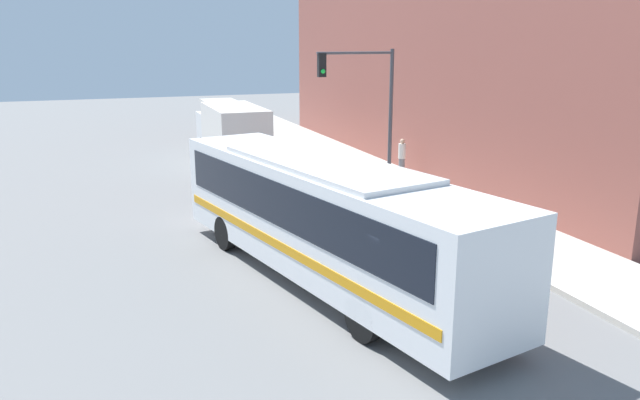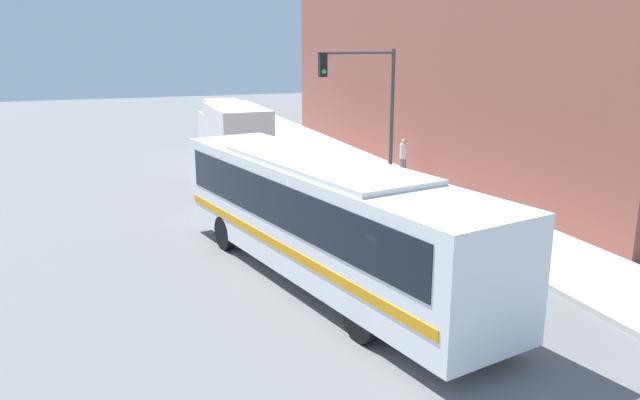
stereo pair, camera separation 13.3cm
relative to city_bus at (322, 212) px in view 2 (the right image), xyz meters
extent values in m
plane|color=slate|center=(0.76, -2.94, -1.89)|extent=(120.00, 120.00, 0.00)
cube|color=#B7B2A8|center=(6.95, 17.06, -1.82)|extent=(3.38, 70.00, 0.15)
cube|color=brown|center=(11.64, 13.20, 4.26)|extent=(6.00, 30.29, 12.31)
cube|color=white|center=(0.00, 0.00, -0.11)|extent=(5.12, 12.44, 2.69)
cube|color=black|center=(0.00, 0.00, 0.38)|extent=(4.95, 11.49, 1.13)
cube|color=orange|center=(0.00, 0.00, -0.70)|extent=(5.06, 11.97, 0.24)
cube|color=silver|center=(0.00, 0.00, 1.29)|extent=(3.74, 7.04, 0.16)
cylinder|color=black|center=(0.29, 3.93, -1.37)|extent=(0.50, 1.08, 1.04)
cylinder|color=black|center=(-1.92, 3.44, -1.37)|extent=(0.50, 1.08, 1.04)
cylinder|color=black|center=(1.83, -3.02, -1.37)|extent=(0.50, 1.08, 1.04)
cylinder|color=black|center=(-0.38, -3.52, -1.37)|extent=(0.50, 1.08, 1.04)
cube|color=silver|center=(1.36, 16.74, -0.19)|extent=(2.48, 5.78, 2.50)
cube|color=silver|center=(1.36, 20.76, -0.56)|extent=(2.35, 2.25, 1.76)
cylinder|color=black|center=(0.27, 20.35, -1.44)|extent=(0.25, 0.90, 0.90)
cylinder|color=black|center=(0.27, 15.65, -1.44)|extent=(0.25, 0.90, 0.90)
cylinder|color=red|center=(5.86, 1.02, -1.47)|extent=(0.26, 0.26, 0.54)
sphere|color=red|center=(5.86, 1.02, -1.12)|extent=(0.25, 0.25, 0.25)
cylinder|color=red|center=(5.86, 0.87, -1.44)|extent=(0.12, 0.16, 0.12)
cylinder|color=#47474C|center=(6.01, 8.34, 1.13)|extent=(0.16, 0.16, 5.74)
cylinder|color=#47474C|center=(4.41, 8.34, 3.85)|extent=(3.20, 0.11, 0.11)
cube|color=black|center=(3.01, 8.34, 3.40)|extent=(0.30, 0.24, 0.90)
sphere|color=#19D83F|center=(3.01, 8.20, 3.17)|extent=(0.18, 0.18, 0.18)
cylinder|color=#47474C|center=(5.86, 4.37, -1.25)|extent=(0.06, 0.06, 0.98)
cylinder|color=#4C4C51|center=(5.86, 4.37, -0.64)|extent=(0.14, 0.14, 0.22)
cylinder|color=slate|center=(7.71, 10.47, -1.33)|extent=(0.28, 0.28, 0.82)
cylinder|color=beige|center=(7.71, 10.47, -0.58)|extent=(0.34, 0.34, 0.68)
sphere|color=tan|center=(7.71, 10.47, -0.13)|extent=(0.22, 0.22, 0.22)
camera|label=1|loc=(-5.41, -14.64, 4.38)|focal=35.00mm
camera|label=2|loc=(-5.29, -14.68, 4.38)|focal=35.00mm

